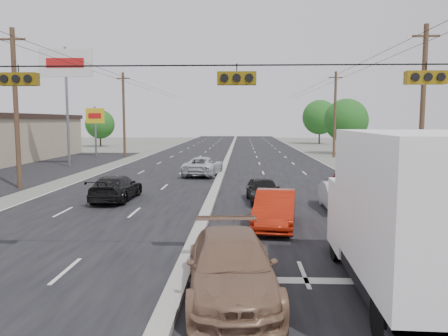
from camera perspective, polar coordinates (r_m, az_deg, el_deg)
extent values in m
plane|color=#606356|center=(12.81, -5.32, -13.52)|extent=(200.00, 200.00, 0.00)
cube|color=black|center=(42.20, 0.13, 0.33)|extent=(20.00, 160.00, 0.02)
cube|color=gray|center=(42.19, 0.13, 0.47)|extent=(0.50, 160.00, 0.20)
cube|color=black|center=(41.61, -24.26, -0.30)|extent=(10.00, 42.00, 0.02)
cylinder|color=#422D1E|center=(30.44, -25.52, 6.89)|extent=(0.30, 0.30, 10.00)
cube|color=#422D1E|center=(30.84, -25.90, 14.89)|extent=(1.60, 0.12, 0.12)
cylinder|color=#422D1E|center=(53.84, -12.95, 6.78)|extent=(0.30, 0.30, 10.00)
cube|color=#422D1E|center=(54.07, -13.06, 11.33)|extent=(1.60, 0.12, 0.12)
cylinder|color=#422D1E|center=(29.05, 24.50, 7.00)|extent=(0.30, 0.30, 10.00)
cube|color=#422D1E|center=(29.47, 24.89, 15.38)|extent=(1.60, 0.12, 0.12)
cylinder|color=#422D1E|center=(53.07, 14.28, 6.75)|extent=(0.30, 0.30, 10.00)
cube|color=#422D1E|center=(53.30, 14.40, 11.38)|extent=(1.60, 0.12, 0.12)
cylinder|color=black|center=(12.15, -5.60, 13.19)|extent=(25.00, 0.04, 0.04)
cube|color=#72590C|center=(13.48, -25.22, 10.44)|extent=(1.05, 0.30, 0.35)
cube|color=#72590C|center=(12.00, 1.68, 11.62)|extent=(1.05, 0.30, 0.35)
cube|color=#72590C|center=(12.94, 24.83, 10.66)|extent=(1.05, 0.30, 0.35)
cylinder|color=slate|center=(43.10, -19.80, 7.41)|extent=(0.24, 0.24, 11.00)
cube|color=silver|center=(43.40, -20.00, 12.76)|extent=(5.00, 0.25, 2.50)
cylinder|color=slate|center=(54.88, -16.44, 4.58)|extent=(0.24, 0.24, 6.00)
cube|color=gold|center=(54.87, -16.50, 6.56)|extent=(2.20, 0.25, 1.80)
cylinder|color=#382619|center=(75.80, -15.83, 3.52)|extent=(0.28, 0.28, 2.16)
sphere|color=#165418|center=(75.74, -15.89, 5.52)|extent=(4.80, 4.80, 4.80)
cylinder|color=#382619|center=(58.57, 15.58, 2.99)|extent=(0.28, 0.28, 2.52)
sphere|color=#165418|center=(58.49, 15.66, 6.00)|extent=(5.60, 5.60, 5.60)
cylinder|color=#382619|center=(83.24, 12.34, 4.08)|extent=(0.28, 0.28, 2.88)
sphere|color=#165418|center=(83.19, 12.40, 6.50)|extent=(6.40, 6.40, 6.40)
cube|color=black|center=(11.99, 22.68, -12.78)|extent=(2.95, 8.12, 0.29)
cube|color=white|center=(10.66, 24.63, -4.37)|extent=(3.09, 5.84, 3.21)
cube|color=white|center=(14.46, 19.25, -5.66)|extent=(2.84, 2.29, 2.06)
cylinder|color=black|center=(14.14, 14.62, -9.59)|extent=(0.38, 1.04, 1.03)
cylinder|color=black|center=(14.75, 23.99, -9.28)|extent=(0.38, 1.04, 1.03)
cylinder|color=black|center=(9.40, 20.30, -18.05)|extent=(0.38, 1.04, 1.03)
imported|color=#825E46|center=(10.92, 0.95, -12.82)|extent=(2.57, 5.37, 1.51)
imported|color=#A21B09|center=(17.85, 6.69, -5.41)|extent=(2.15, 4.65, 1.48)
imported|color=black|center=(23.12, 5.14, -2.88)|extent=(1.90, 4.07, 1.35)
imported|color=#BEBEC0|center=(21.75, 14.82, -3.66)|extent=(1.43, 4.07, 1.34)
imported|color=navy|center=(17.66, 21.23, -5.79)|extent=(2.66, 5.52, 1.55)
imported|color=maroon|center=(27.05, 15.90, -1.75)|extent=(1.88, 4.12, 1.37)
imported|color=black|center=(24.35, -13.93, -2.55)|extent=(2.06, 4.79, 1.37)
imported|color=silver|center=(34.35, -2.73, 0.22)|extent=(3.11, 5.60, 1.48)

